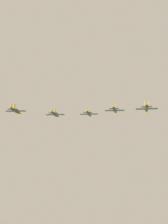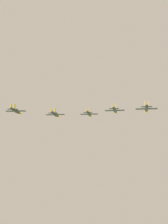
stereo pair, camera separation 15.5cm
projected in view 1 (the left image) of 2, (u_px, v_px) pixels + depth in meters
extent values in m
ellipsoid|color=#2D3338|center=(89.00, 114.00, 195.74)|extent=(3.81, 12.60, 1.61)
cone|color=gold|center=(91.00, 116.00, 202.56)|extent=(1.63, 1.83, 1.37)
ellipsoid|color=#334751|center=(90.00, 114.00, 198.53)|extent=(1.57, 2.33, 0.94)
cube|color=#2D3338|center=(89.00, 114.00, 195.11)|extent=(9.30, 4.41, 0.16)
cube|color=gold|center=(81.00, 114.00, 195.65)|extent=(1.07, 2.64, 0.19)
cube|color=gold|center=(97.00, 114.00, 194.59)|extent=(1.07, 2.64, 0.19)
cube|color=#2D3338|center=(88.00, 113.00, 190.60)|extent=(4.57, 2.70, 0.16)
cube|color=gold|center=(86.00, 110.00, 191.13)|extent=(0.53, 1.80, 2.32)
cube|color=gold|center=(90.00, 110.00, 190.92)|extent=(0.53, 1.80, 2.32)
cylinder|color=black|center=(88.00, 112.00, 189.27)|extent=(1.27, 1.08, 1.13)
ellipsoid|color=#2D3338|center=(56.00, 115.00, 181.15)|extent=(3.89, 12.20, 1.56)
cone|color=gold|center=(59.00, 117.00, 187.75)|extent=(1.60, 1.79, 1.33)
ellipsoid|color=#334751|center=(57.00, 114.00, 183.85)|extent=(1.55, 2.27, 0.91)
cube|color=#2D3338|center=(55.00, 115.00, 180.55)|extent=(9.04, 4.41, 0.16)
cube|color=gold|center=(47.00, 115.00, 181.13)|extent=(1.08, 2.57, 0.19)
cube|color=gold|center=(63.00, 114.00, 179.98)|extent=(1.08, 2.57, 0.19)
cube|color=#2D3338|center=(53.00, 113.00, 176.18)|extent=(4.45, 2.68, 0.16)
cube|color=gold|center=(52.00, 111.00, 176.71)|extent=(0.54, 1.74, 2.25)
cube|color=gold|center=(55.00, 111.00, 176.48)|extent=(0.54, 1.74, 2.25)
cylinder|color=black|center=(52.00, 113.00, 174.89)|extent=(1.24, 1.06, 1.09)
ellipsoid|color=#2D3338|center=(115.00, 110.00, 177.73)|extent=(4.00, 12.46, 1.59)
cone|color=gold|center=(116.00, 113.00, 184.47)|extent=(1.64, 1.83, 1.35)
ellipsoid|color=#334751|center=(115.00, 110.00, 180.48)|extent=(1.59, 2.32, 0.93)
cube|color=#2D3338|center=(115.00, 110.00, 177.11)|extent=(9.24, 4.52, 0.16)
cube|color=gold|center=(106.00, 111.00, 177.71)|extent=(1.11, 2.62, 0.19)
cube|color=gold|center=(124.00, 110.00, 176.52)|extent=(1.11, 2.62, 0.19)
cube|color=#2D3338|center=(114.00, 109.00, 172.65)|extent=(4.55, 2.74, 0.16)
cube|color=gold|center=(112.00, 106.00, 173.19)|extent=(0.56, 1.78, 2.30)
cube|color=gold|center=(116.00, 106.00, 172.95)|extent=(0.56, 1.78, 2.30)
cylinder|color=black|center=(114.00, 108.00, 171.33)|extent=(1.27, 1.09, 1.12)
ellipsoid|color=#2D3338|center=(16.00, 111.00, 166.85)|extent=(3.57, 12.15, 1.55)
cone|color=gold|center=(21.00, 114.00, 173.44)|extent=(1.56, 1.75, 1.32)
ellipsoid|color=#334751|center=(18.00, 111.00, 169.54)|extent=(1.50, 2.23, 0.90)
cube|color=#2D3338|center=(16.00, 111.00, 166.25)|extent=(8.96, 4.17, 0.16)
cube|color=gold|center=(7.00, 111.00, 166.73)|extent=(1.01, 2.55, 0.19)
cube|color=gold|center=(25.00, 111.00, 165.78)|extent=(1.01, 2.55, 0.19)
cube|color=#2D3338|center=(13.00, 109.00, 161.89)|extent=(4.40, 2.57, 0.16)
cube|color=gold|center=(11.00, 107.00, 162.39)|extent=(0.49, 1.73, 2.24)
cube|color=gold|center=(15.00, 107.00, 162.21)|extent=(0.49, 1.73, 2.24)
cylinder|color=black|center=(12.00, 109.00, 160.60)|extent=(1.22, 1.03, 1.09)
ellipsoid|color=#2D3338|center=(147.00, 109.00, 159.52)|extent=(3.89, 12.53, 1.60)
cone|color=gold|center=(146.00, 112.00, 166.30)|extent=(1.63, 1.83, 1.36)
ellipsoid|color=#334751|center=(146.00, 109.00, 162.29)|extent=(1.58, 2.32, 0.93)
cube|color=#2D3338|center=(147.00, 109.00, 158.90)|extent=(9.26, 4.45, 0.16)
cube|color=gold|center=(137.00, 109.00, 159.46)|extent=(1.09, 2.63, 0.19)
cube|color=gold|center=(156.00, 109.00, 158.35)|extent=(1.09, 2.63, 0.19)
cube|color=#2D3338|center=(147.00, 107.00, 154.41)|extent=(4.56, 2.72, 0.16)
cube|color=gold|center=(145.00, 104.00, 154.95)|extent=(0.54, 1.79, 2.31)
cube|color=gold|center=(149.00, 104.00, 154.72)|extent=(0.54, 1.79, 2.31)
cylinder|color=black|center=(147.00, 106.00, 153.09)|extent=(1.27, 1.08, 1.12)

